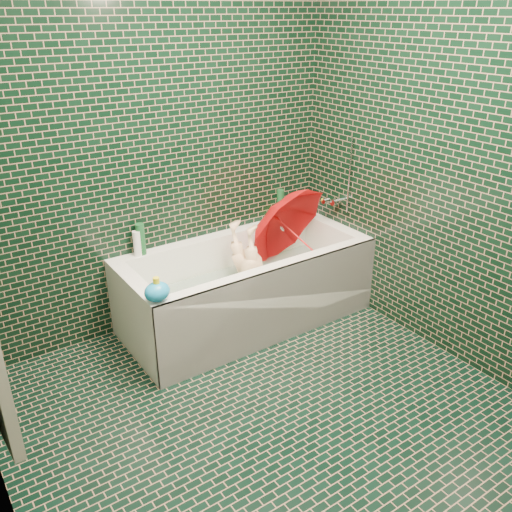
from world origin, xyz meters
TOP-DOWN VIEW (x-y plane):
  - floor at (0.00, 0.00)m, footprint 2.80×2.80m
  - wall_back at (0.00, 1.40)m, footprint 2.80×0.00m
  - wall_right at (1.30, 0.00)m, footprint 0.00×2.80m
  - bathtub at (0.45, 1.01)m, footprint 1.70×0.75m
  - bath_mat at (0.45, 1.02)m, footprint 1.35×0.47m
  - water at (0.45, 1.02)m, footprint 1.48×0.53m
  - faucet at (1.26, 1.02)m, footprint 0.18×0.19m
  - child at (0.50, 1.05)m, footprint 0.89×0.48m
  - umbrella at (0.88, 1.01)m, footprint 0.92×0.91m
  - soap_bottle_a at (1.24, 1.31)m, footprint 0.11×0.11m
  - soap_bottle_b at (1.25, 1.31)m, footprint 0.10×0.10m
  - soap_bottle_c at (1.06, 1.33)m, footprint 0.16×0.16m
  - bottle_right_tall at (0.99, 1.37)m, footprint 0.07×0.07m
  - bottle_right_pump at (1.19, 1.37)m, footprint 0.06×0.06m
  - bottle_left_tall at (-0.16, 1.35)m, footprint 0.07×0.07m
  - bottle_left_short at (-0.19, 1.34)m, footprint 0.07×0.07m
  - rubber_duck at (0.94, 1.34)m, footprint 0.11×0.08m
  - bath_toy at (-0.34, 0.71)m, footprint 0.18×0.17m

SIDE VIEW (x-z plane):
  - floor at x=0.00m, z-range 0.00..0.00m
  - bath_mat at x=0.45m, z-range 0.15..0.16m
  - bathtub at x=0.45m, z-range -0.06..0.49m
  - water at x=0.45m, z-range 0.30..0.30m
  - child at x=0.50m, z-range 0.15..0.47m
  - umbrella at x=0.88m, z-range 0.05..1.04m
  - soap_bottle_a at x=1.24m, z-range 0.43..0.67m
  - soap_bottle_b at x=1.25m, z-range 0.46..0.64m
  - soap_bottle_c at x=1.06m, z-range 0.47..0.63m
  - rubber_duck at x=0.94m, z-range 0.55..0.64m
  - bath_toy at x=-0.34m, z-range 0.54..0.69m
  - bottle_left_short at x=-0.19m, z-range 0.55..0.72m
  - bottle_right_pump at x=1.19m, z-range 0.55..0.73m
  - bottle_left_tall at x=-0.16m, z-range 0.55..0.76m
  - bottle_right_tall at x=0.99m, z-range 0.55..0.78m
  - faucet at x=1.26m, z-range 0.50..1.05m
  - wall_back at x=0.00m, z-range -0.15..2.65m
  - wall_right at x=1.30m, z-range -0.15..2.65m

